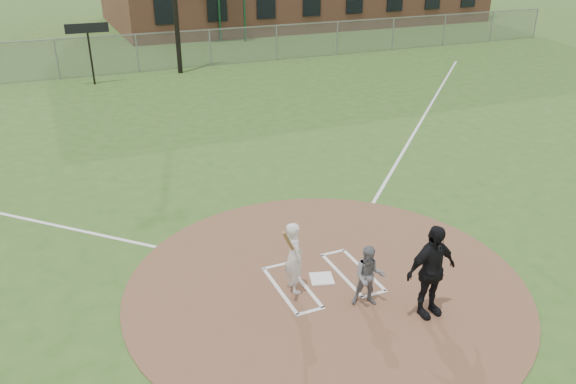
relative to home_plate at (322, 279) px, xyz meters
name	(u,v)px	position (x,y,z in m)	size (l,w,h in m)	color
ground	(326,284)	(0.01, -0.17, -0.04)	(140.00, 140.00, 0.00)	#345A1F
dirt_circle	(326,284)	(0.01, -0.17, -0.03)	(8.40, 8.40, 0.02)	brown
home_plate	(322,279)	(0.00, 0.00, 0.00)	(0.48, 0.48, 0.03)	white
foul_line_first	(423,118)	(9.01, 8.83, -0.03)	(0.10, 24.00, 0.01)	white
catcher	(369,276)	(0.44, -1.14, 0.63)	(0.62, 0.49, 1.28)	slate
umpire	(431,271)	(1.33, -1.86, 0.93)	(1.11, 0.46, 1.90)	black
batters_boxes	(323,279)	(0.01, -0.02, -0.01)	(2.08, 1.88, 0.01)	white
batter_at_plate	(294,257)	(-0.71, -0.11, 0.77)	(0.71, 0.93, 1.78)	white
outfield_fence	(137,53)	(0.01, 21.83, 0.98)	(56.08, 0.08, 2.03)	slate
scoreboard_sign	(88,35)	(-2.49, 20.03, 2.35)	(2.00, 0.10, 2.93)	black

